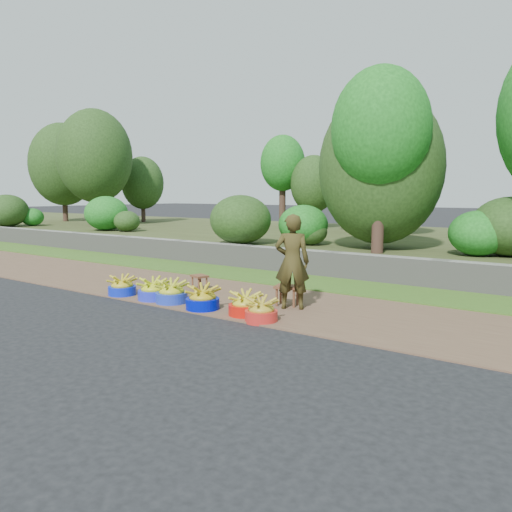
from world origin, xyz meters
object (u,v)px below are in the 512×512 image
Objects in this scene: basin_c at (172,293)px; vendor_woman at (292,262)px; basin_b at (153,291)px; stool_right at (287,290)px; basin_a at (122,287)px; basin_e at (245,305)px; basin_d at (203,299)px; basin_f at (261,311)px; stool_left at (199,278)px.

vendor_woman is at bearing 22.83° from basin_c.
basin_b is 1.19× the size of stool_right.
basin_a is 0.92× the size of basin_c.
basin_e is 0.89m from stool_right.
basin_f is at bearing -3.11° from basin_d.
basin_b reaches higher than basin_f.
basin_a reaches higher than stool_left.
basin_c is at bearing 176.49° from basin_f.
basin_a is 1.14m from basin_c.
basin_b is at bearing 178.00° from basin_d.
basin_b is at bearing -178.93° from basin_e.
stool_right is at bearing 45.23° from basin_d.
basin_d is 1.39× the size of stool_left.
vendor_woman is (2.95, 0.83, 0.59)m from basin_a.
basin_b reaches higher than stool_left.
basin_a is 3.12m from vendor_woman.
basin_b is 0.98× the size of basin_c.
stool_right is (0.18, 0.87, 0.11)m from basin_e.
basin_a is at bearing -178.08° from basin_e.
basin_e is 1.16× the size of stool_right.
vendor_woman is at bearing -7.80° from stool_left.
stool_left is at bearing 133.71° from basin_d.
basin_c is 0.36× the size of vendor_woman.
basin_f is 0.32× the size of vendor_woman.
basin_d is 0.35× the size of vendor_woman.
basin_c is at bearing -151.65° from stool_right.
basin_f reaches higher than stool_left.
stool_right is at bearing 18.88° from basin_a.
basin_a is 1.04× the size of basin_f.
basin_d is 1.33m from stool_right.
basin_e is at bearing -29.65° from stool_left.
basin_b is 0.35× the size of vendor_woman.
basin_d is 1.05× the size of basin_e.
vendor_woman is (2.23, 0.78, 0.58)m from basin_b.
basin_c is 1.12m from stool_left.
basin_c is (0.42, 0.01, 0.00)m from basin_b.
stool_right is (-0.20, 1.00, 0.12)m from basin_f.
basin_e is 0.34× the size of vendor_woman.
basin_a is 2.99m from basin_f.
basin_a is at bearing -125.26° from stool_left.
stool_left is at bearing -37.44° from vendor_woman.
basin_b reaches higher than basin_e.
basin_d is 1.48m from vendor_woman.
stool_left is (0.07, 1.07, 0.07)m from basin_b.
basin_c is at bearing -179.11° from basin_e.
vendor_woman reaches higher than basin_a.
stool_right is at bearing 78.53° from basin_e.
vendor_woman is at bearing 65.35° from basin_e.
basin_f is 1.06m from vendor_woman.
basin_d is at bearing -174.37° from basin_e.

